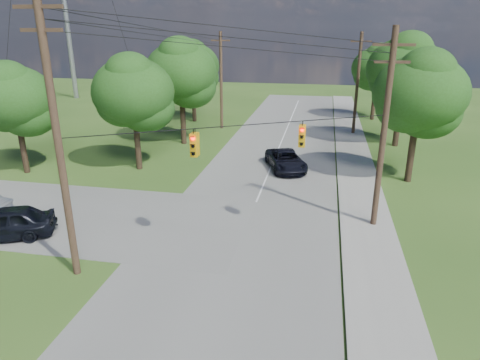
% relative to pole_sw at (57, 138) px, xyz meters
% --- Properties ---
extents(ground, '(140.00, 140.00, 0.00)m').
position_rel_pole_sw_xyz_m(ground, '(4.60, -0.40, -6.23)').
color(ground, '#30531B').
rests_on(ground, ground).
extents(main_road, '(10.00, 100.00, 0.03)m').
position_rel_pole_sw_xyz_m(main_road, '(6.60, 4.60, -6.21)').
color(main_road, gray).
rests_on(main_road, ground).
extents(sidewalk_east, '(2.60, 100.00, 0.12)m').
position_rel_pole_sw_xyz_m(sidewalk_east, '(13.30, 4.60, -6.17)').
color(sidewalk_east, '#A09D96').
rests_on(sidewalk_east, ground).
extents(pole_sw, '(2.00, 0.32, 12.00)m').
position_rel_pole_sw_xyz_m(pole_sw, '(0.00, 0.00, 0.00)').
color(pole_sw, '#4D3627').
rests_on(pole_sw, ground).
extents(pole_ne, '(2.00, 0.32, 10.50)m').
position_rel_pole_sw_xyz_m(pole_ne, '(13.50, 7.60, -0.76)').
color(pole_ne, '#4D3627').
rests_on(pole_ne, ground).
extents(pole_north_e, '(2.00, 0.32, 10.00)m').
position_rel_pole_sw_xyz_m(pole_north_e, '(13.50, 29.60, -1.10)').
color(pole_north_e, '#4D3627').
rests_on(pole_north_e, ground).
extents(pole_north_w, '(2.00, 0.32, 10.00)m').
position_rel_pole_sw_xyz_m(pole_north_w, '(-0.40, 29.60, -1.10)').
color(pole_north_w, '#4D3627').
rests_on(pole_north_w, ground).
extents(power_lines, '(13.93, 29.62, 4.93)m').
position_rel_pole_sw_xyz_m(power_lines, '(6.10, 11.14, 2.93)').
color(power_lines, black).
rests_on(power_lines, ground).
extents(traffic_signals, '(4.91, 3.27, 1.05)m').
position_rel_pole_sw_xyz_m(traffic_signals, '(7.15, 4.03, -0.73)').
color(traffic_signals, '#EEB00E').
rests_on(traffic_signals, ground).
extents(tree_w_near, '(6.00, 6.00, 8.40)m').
position_rel_pole_sw_xyz_m(tree_w_near, '(-3.40, 14.60, -0.30)').
color(tree_w_near, '#3C2A1E').
rests_on(tree_w_near, ground).
extents(tree_w_mid, '(6.40, 6.40, 9.22)m').
position_rel_pole_sw_xyz_m(tree_w_mid, '(-2.40, 22.60, 0.35)').
color(tree_w_mid, '#3C2A1E').
rests_on(tree_w_mid, ground).
extents(tree_w_far, '(6.00, 6.00, 8.73)m').
position_rel_pole_sw_xyz_m(tree_w_far, '(-4.40, 32.60, 0.02)').
color(tree_w_far, '#3C2A1E').
rests_on(tree_w_far, ground).
extents(tree_e_near, '(6.20, 6.20, 8.81)m').
position_rel_pole_sw_xyz_m(tree_e_near, '(16.60, 15.60, 0.02)').
color(tree_e_near, '#3C2A1E').
rests_on(tree_e_near, ground).
extents(tree_e_mid, '(6.60, 6.60, 9.64)m').
position_rel_pole_sw_xyz_m(tree_e_mid, '(17.10, 25.60, 0.68)').
color(tree_e_mid, '#3C2A1E').
rests_on(tree_e_mid, ground).
extents(tree_e_far, '(5.80, 5.80, 8.32)m').
position_rel_pole_sw_xyz_m(tree_e_far, '(16.10, 37.60, -0.31)').
color(tree_e_far, '#3C2A1E').
rests_on(tree_e_far, ground).
extents(tree_cross_n, '(5.60, 5.60, 7.91)m').
position_rel_pole_sw_xyz_m(tree_cross_n, '(-11.40, 12.10, -0.63)').
color(tree_cross_n, '#3C2A1E').
rests_on(tree_cross_n, ground).
extents(car_cross_dark, '(5.34, 3.86, 1.69)m').
position_rel_pole_sw_xyz_m(car_cross_dark, '(-5.43, 2.30, -5.35)').
color(car_cross_dark, black).
rests_on(car_cross_dark, cross_road).
extents(car_main_north, '(3.99, 5.68, 1.44)m').
position_rel_pole_sw_xyz_m(car_main_north, '(7.78, 16.58, -5.48)').
color(car_main_north, black).
rests_on(car_main_north, main_road).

